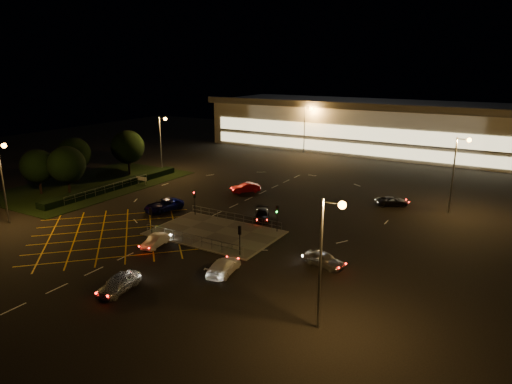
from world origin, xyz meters
The scene contains 27 objects.
ground centered at (0.00, 0.00, 0.00)m, with size 180.00×180.00×0.00m, color black.
pedestrian_island centered at (2.00, -2.00, 0.06)m, with size 14.00×9.00×0.12m, color #4C4944.
grass_verge centered at (-28.00, 6.00, 0.04)m, with size 18.00×30.00×0.08m, color black.
hedge centered at (-23.00, 6.00, 0.50)m, with size 2.00×26.00×1.00m, color black.
supermarket centered at (0.00, 61.95, 5.31)m, with size 72.00×26.50×10.50m.
streetlight_sw centered at (-21.56, -12.00, 6.56)m, with size 1.78×0.56×10.03m.
streetlight_se centered at (20.44, -14.00, 6.56)m, with size 1.78×0.56×10.03m.
streetlight_nw centered at (-23.56, 18.00, 6.56)m, with size 1.78×0.56×10.03m.
streetlight_ne centered at (24.44, 20.00, 6.56)m, with size 1.78×0.56×10.03m.
streetlight_far_left centered at (-9.56, 48.00, 6.56)m, with size 1.78×0.56×10.03m.
signal_sw centered at (-4.00, -5.99, 2.37)m, with size 0.28×0.30×3.15m.
signal_se centered at (8.00, -5.99, 2.37)m, with size 0.28×0.30×3.15m.
signal_nw centered at (-4.00, 1.99, 2.37)m, with size 0.28×0.30×3.15m.
signal_ne centered at (8.00, 1.99, 2.37)m, with size 0.28×0.30×3.15m.
tree_a centered at (-30.00, -2.00, 4.33)m, with size 5.04×5.04×6.86m.
tree_b centered at (-32.00, 6.00, 4.64)m, with size 5.40×5.40×7.35m.
tree_c centered at (-28.00, 14.00, 4.95)m, with size 5.76×5.76×7.84m.
tree_d centered at (-34.00, 20.00, 4.02)m, with size 4.68×4.68×6.37m.
tree_e centered at (-26.00, 0.00, 4.64)m, with size 5.40×5.40×7.35m.
car_near_silver centered at (3.06, -17.55, 0.76)m, with size 1.79×4.44×1.51m, color silver.
car_queue_white centered at (-1.22, -8.41, 0.62)m, with size 1.31×3.77×1.24m, color silver.
car_left_blue centered at (-8.89, 1.51, 0.76)m, with size 2.51×5.44×1.51m, color #0D1053.
car_far_dkgrey centered at (4.25, 5.00, 0.62)m, with size 1.74×4.28×1.24m, color black.
car_right_silver centered at (16.24, -3.85, 0.71)m, with size 1.68×4.19×1.43m, color #B9BAC1.
car_circ_red centered at (-4.22, 14.70, 0.72)m, with size 1.53×4.38×1.44m, color #9F0B16.
car_east_grey centered at (16.77, 19.29, 0.62)m, with size 2.04×4.43×1.23m, color black.
car_approach_white centered at (8.79, -10.06, 0.69)m, with size 1.94×4.78×1.39m, color silver.
Camera 1 is at (31.34, -42.07, 18.87)m, focal length 32.00 mm.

